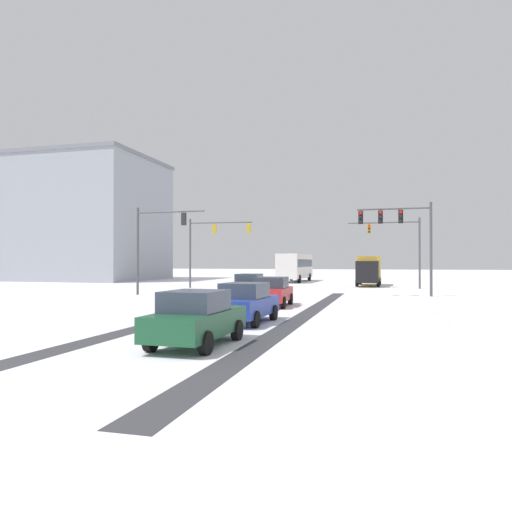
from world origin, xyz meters
TOP-DOWN VIEW (x-y plane):
  - wheel_track_left_lane at (-1.30, 14.53)m, footprint 0.95×31.96m
  - wheel_track_right_lane at (3.92, 14.53)m, footprint 0.88×31.96m
  - sidewalk_kerb_right at (11.82, 13.07)m, footprint 4.00×31.96m
  - traffic_signal_far_right at (8.62, 39.08)m, footprint 6.51×0.38m
  - traffic_signal_near_left at (-8.96, 25.03)m, footprint 5.44×0.38m
  - traffic_signal_far_left at (-8.33, 35.18)m, footprint 6.08×0.64m
  - traffic_signal_near_right at (8.47, 27.04)m, footprint 4.97×0.39m
  - car_black_lead at (-1.72, 24.97)m, footprint 1.86×4.11m
  - car_red_second at (1.44, 18.48)m, footprint 1.98×4.17m
  - car_blue_third at (2.07, 11.03)m, footprint 1.97×4.17m
  - car_dark_green_fourth at (2.17, 5.61)m, footprint 1.92×4.15m
  - bus_oncoming at (-3.35, 51.31)m, footprint 2.74×11.02m
  - box_truck_delivery at (5.74, 43.27)m, footprint 2.38×7.43m
  - office_building_far_left_block at (-31.78, 49.82)m, footprint 18.45×16.34m

SIDE VIEW (x-z plane):
  - wheel_track_left_lane at x=-1.30m, z-range 0.00..0.01m
  - wheel_track_right_lane at x=3.92m, z-range 0.00..0.01m
  - sidewalk_kerb_right at x=11.82m, z-range 0.00..0.12m
  - car_black_lead at x=-1.72m, z-range 0.01..1.63m
  - car_red_second at x=1.44m, z-range 0.01..1.63m
  - car_blue_third at x=2.07m, z-range 0.01..1.63m
  - car_dark_green_fourth at x=2.17m, z-range 0.01..1.63m
  - box_truck_delivery at x=5.74m, z-range 0.12..3.14m
  - bus_oncoming at x=-3.35m, z-range 0.30..3.68m
  - traffic_signal_near_left at x=-8.96m, z-range 1.14..7.64m
  - traffic_signal_far_right at x=8.62m, z-range 1.21..7.71m
  - traffic_signal_far_left at x=-8.33m, z-range 1.40..7.90m
  - traffic_signal_near_right at x=8.47m, z-range 1.50..8.00m
  - office_building_far_left_block at x=-31.78m, z-range 0.01..16.30m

